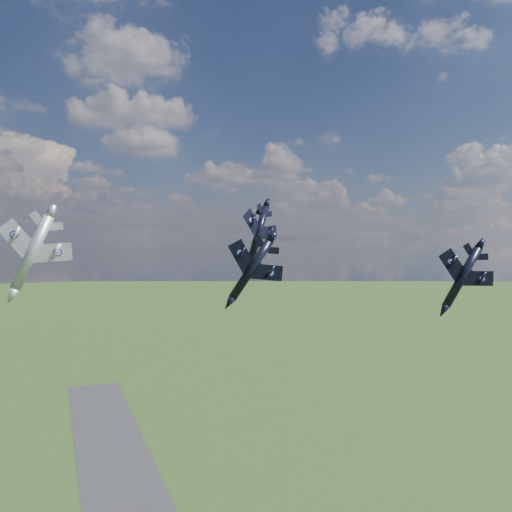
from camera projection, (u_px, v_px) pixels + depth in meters
name	position (u px, v px, depth m)	size (l,w,h in m)	color
jet_lead_navy	(251.00, 269.00, 81.87)	(10.96, 15.27, 3.16)	black
jet_right_navy	(462.00, 277.00, 70.39)	(9.10, 12.68, 2.62)	black
jet_high_navy	(259.00, 232.00, 98.43)	(10.89, 15.18, 3.14)	black
jet_left_silver	(32.00, 252.00, 64.22)	(10.10, 14.08, 2.91)	#92949B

